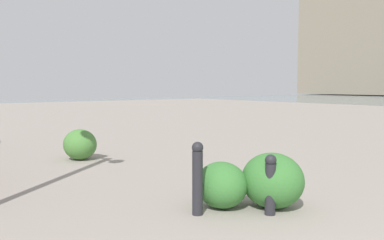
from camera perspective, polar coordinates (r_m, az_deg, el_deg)
name	(u,v)px	position (r m, az deg, el deg)	size (l,w,h in m)	color
building_highrise	(364,34)	(76.89, 22.49, 10.82)	(15.76, 14.41, 22.05)	gray
bollard_near	(270,183)	(4.78, 10.70, -8.53)	(0.13, 0.13, 0.69)	#232328
bollard_mid	(198,177)	(4.68, 0.76, -7.82)	(0.13, 0.13, 0.83)	#232328
shrub_low	(222,185)	(4.99, 4.09, -8.88)	(0.65, 0.58, 0.55)	#387533
shrub_round	(80,144)	(8.42, -15.12, -3.26)	(0.70, 0.63, 0.60)	#477F38
shrub_wide	(272,180)	(5.06, 10.99, -8.14)	(0.77, 0.70, 0.66)	#387533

